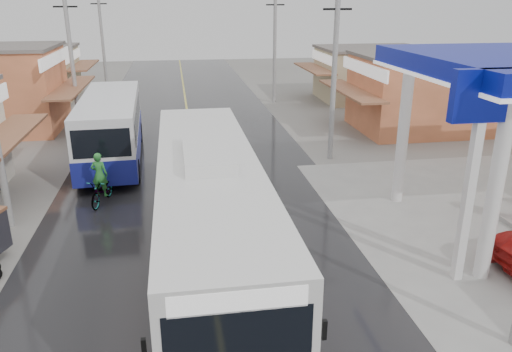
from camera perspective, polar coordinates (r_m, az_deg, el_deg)
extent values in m
cube|color=black|center=(25.15, -6.99, 1.25)|extent=(12.00, 90.00, 0.02)
cube|color=#D8CC4C|center=(25.15, -6.99, 1.28)|extent=(0.15, 90.00, 0.01)
cylinder|color=white|center=(20.56, 16.43, 4.36)|extent=(0.44, 0.44, 5.50)
cylinder|color=white|center=(15.63, 25.63, -1.60)|extent=(0.44, 0.44, 5.50)
cube|color=white|center=(15.11, 23.26, -0.93)|extent=(0.25, 0.25, 6.00)
cube|color=#0A1490|center=(14.49, 24.60, 8.36)|extent=(1.80, 0.30, 1.40)
cube|color=silver|center=(14.19, -5.35, -4.10)|extent=(2.72, 12.95, 3.18)
cube|color=black|center=(14.96, -5.14, -10.07)|extent=(2.74, 12.97, 0.32)
cube|color=red|center=(14.70, -5.20, -8.24)|extent=(2.76, 12.99, 0.59)
cube|color=yellow|center=(14.87, -5.16, -9.45)|extent=(2.77, 13.00, 0.15)
cube|color=black|center=(14.55, -5.55, -1.99)|extent=(2.76, 10.25, 1.08)
cube|color=black|center=(8.43, -2.00, -18.85)|extent=(2.40, 0.12, 1.40)
cube|color=black|center=(20.10, -6.76, 4.44)|extent=(2.40, 0.12, 1.19)
cube|color=white|center=(7.92, -2.08, -13.96)|extent=(2.20, 0.12, 0.38)
cube|color=silver|center=(13.58, -5.58, 2.68)|extent=(1.30, 3.24, 0.32)
cylinder|color=black|center=(18.57, -9.84, -3.75)|extent=(0.38, 1.19, 1.19)
cylinder|color=black|center=(18.67, -2.46, -3.32)|extent=(0.38, 1.19, 1.19)
cube|color=black|center=(8.65, -12.67, -18.70)|extent=(0.08, 0.08, 0.38)
cube|color=black|center=(8.92, 7.81, -17.01)|extent=(0.08, 0.08, 0.38)
cube|color=silver|center=(26.10, -16.24, 5.69)|extent=(2.99, 9.96, 2.74)
cube|color=navy|center=(26.32, -16.05, 3.73)|extent=(3.04, 10.00, 1.10)
cube|color=black|center=(26.01, -16.32, 6.51)|extent=(2.97, 8.32, 0.99)
cube|color=black|center=(21.29, -17.26, 3.59)|extent=(2.33, 0.21, 1.21)
cylinder|color=black|center=(23.26, -19.45, 0.14)|extent=(0.37, 1.11, 1.10)
cylinder|color=black|center=(23.02, -13.57, 0.54)|extent=(0.37, 1.11, 1.10)
cylinder|color=black|center=(29.93, -17.81, 4.56)|extent=(0.37, 1.11, 1.10)
cylinder|color=black|center=(29.75, -13.22, 4.90)|extent=(0.37, 1.11, 1.10)
imported|color=black|center=(21.13, -17.16, -1.62)|extent=(1.22, 2.18, 1.08)
imported|color=#297D32|center=(20.65, -17.46, 0.16)|extent=(0.75, 0.58, 1.80)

